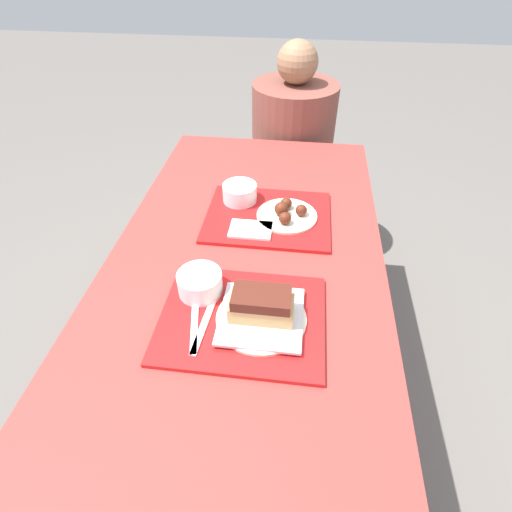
% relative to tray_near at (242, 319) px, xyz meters
% --- Properties ---
extents(ground_plane, '(12.00, 12.00, 0.00)m').
position_rel_tray_near_xyz_m(ground_plane, '(-0.03, 0.20, -0.74)').
color(ground_plane, '#605B56').
extents(picnic_table, '(0.79, 1.63, 0.74)m').
position_rel_tray_near_xyz_m(picnic_table, '(-0.03, 0.20, -0.10)').
color(picnic_table, maroon).
rests_on(picnic_table, ground_plane).
extents(picnic_bench_far, '(0.75, 0.28, 0.42)m').
position_rel_tray_near_xyz_m(picnic_bench_far, '(-0.03, 1.23, -0.39)').
color(picnic_bench_far, maroon).
rests_on(picnic_bench_far, ground_plane).
extents(tray_near, '(0.40, 0.32, 0.01)m').
position_rel_tray_near_xyz_m(tray_near, '(0.00, 0.00, 0.00)').
color(tray_near, red).
rests_on(tray_near, picnic_table).
extents(tray_far, '(0.40, 0.32, 0.01)m').
position_rel_tray_near_xyz_m(tray_far, '(0.02, 0.43, 0.00)').
color(tray_far, red).
rests_on(tray_far, picnic_table).
extents(bowl_coleslaw_near, '(0.11, 0.11, 0.06)m').
position_rel_tray_near_xyz_m(bowl_coleslaw_near, '(-0.12, 0.07, 0.04)').
color(bowl_coleslaw_near, silver).
rests_on(bowl_coleslaw_near, tray_near).
extents(brisket_sandwich_plate, '(0.22, 0.22, 0.09)m').
position_rel_tray_near_xyz_m(brisket_sandwich_plate, '(0.05, -0.00, 0.04)').
color(brisket_sandwich_plate, beige).
rests_on(brisket_sandwich_plate, tray_near).
extents(plastic_fork_near, '(0.05, 0.17, 0.00)m').
position_rel_tray_near_xyz_m(plastic_fork_near, '(-0.11, -0.04, 0.01)').
color(plastic_fork_near, white).
rests_on(plastic_fork_near, tray_near).
extents(plastic_knife_near, '(0.03, 0.17, 0.00)m').
position_rel_tray_near_xyz_m(plastic_knife_near, '(-0.09, -0.04, 0.01)').
color(plastic_knife_near, white).
rests_on(plastic_knife_near, tray_near).
extents(condiment_packet, '(0.04, 0.03, 0.01)m').
position_rel_tray_near_xyz_m(condiment_packet, '(-0.02, 0.07, 0.01)').
color(condiment_packet, '#A59E93').
rests_on(condiment_packet, tray_near).
extents(bowl_coleslaw_far, '(0.11, 0.11, 0.06)m').
position_rel_tray_near_xyz_m(bowl_coleslaw_far, '(-0.08, 0.51, 0.04)').
color(bowl_coleslaw_far, silver).
rests_on(bowl_coleslaw_far, tray_far).
extents(wings_plate_far, '(0.19, 0.19, 0.05)m').
position_rel_tray_near_xyz_m(wings_plate_far, '(0.08, 0.43, 0.02)').
color(wings_plate_far, beige).
rests_on(wings_plate_far, tray_far).
extents(napkin_far, '(0.13, 0.09, 0.01)m').
position_rel_tray_near_xyz_m(napkin_far, '(-0.03, 0.34, 0.01)').
color(napkin_far, white).
rests_on(napkin_far, tray_far).
extents(person_seated_across, '(0.40, 0.40, 0.66)m').
position_rel_tray_near_xyz_m(person_seated_across, '(0.06, 1.23, -0.05)').
color(person_seated_across, brown).
rests_on(person_seated_across, picnic_bench_far).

